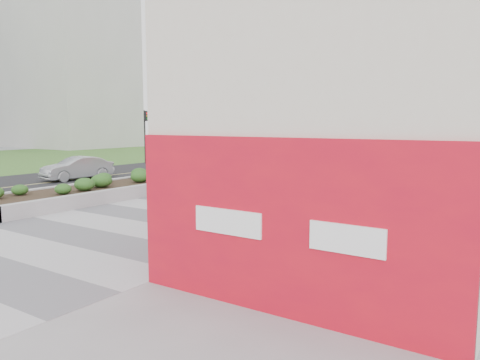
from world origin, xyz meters
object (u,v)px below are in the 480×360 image
object	(u,v)px
car_dark	(209,159)
skateboarder	(237,192)
traffic_signal_far	(145,129)
car_silver	(77,168)
traffic_signal_near	(245,129)
planter	(157,180)

from	to	relation	value
car_dark	skateboarder	bearing A→B (deg)	-65.24
traffic_signal_far	car_silver	distance (m)	11.14
traffic_signal_near	planter	bearing A→B (deg)	-80.65
traffic_signal_near	car_dark	xyz separation A→B (m)	(-2.70, -0.71, -2.15)
car_dark	traffic_signal_far	bearing A→B (deg)	161.44
traffic_signal_near	skateboarder	xyz separation A→B (m)	(8.24, -13.07, -2.09)
skateboarder	car_dark	world-z (taller)	skateboarder
planter	skateboarder	xyz separation A→B (m)	(6.51, -2.57, 0.25)
planter	skateboarder	distance (m)	7.00
car_silver	car_dark	size ratio (longest dim) A/B	0.95
skateboarder	car_silver	size ratio (longest dim) A/B	0.33
skateboarder	traffic_signal_far	bearing A→B (deg)	129.58
skateboarder	traffic_signal_near	bearing A→B (deg)	107.59
skateboarder	car_silver	distance (m)	13.11
planter	car_silver	world-z (taller)	car_silver
traffic_signal_near	car_silver	xyz separation A→B (m)	(-4.60, -10.43, -2.11)
skateboarder	planter	bearing A→B (deg)	143.83
planter	car_dark	bearing A→B (deg)	114.32
traffic_signal_far	skateboarder	world-z (taller)	traffic_signal_far
car_silver	skateboarder	bearing A→B (deg)	-2.80
planter	car_silver	distance (m)	6.34
planter	traffic_signal_near	xyz separation A→B (m)	(-1.73, 10.50, 2.34)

